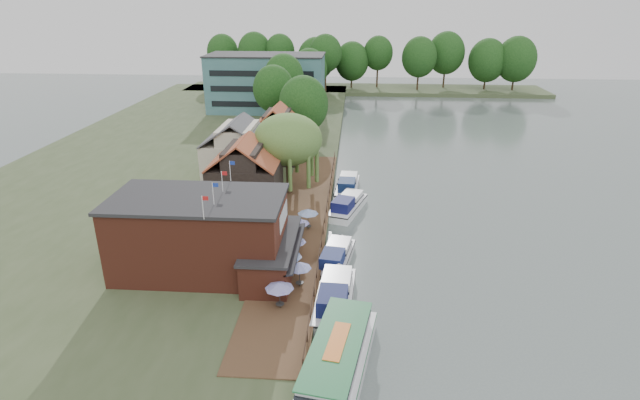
{
  "coord_description": "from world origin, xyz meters",
  "views": [
    {
      "loc": [
        -2.22,
        -40.87,
        24.5
      ],
      "look_at": [
        -6.0,
        12.0,
        3.0
      ],
      "focal_mm": 28.0,
      "sensor_mm": 36.0,
      "label": 1
    }
  ],
  "objects_px": {
    "umbrella_1": "(299,274)",
    "umbrella_3": "(295,248)",
    "cruiser_1": "(336,255)",
    "umbrella_4": "(299,229)",
    "hotel_block": "(267,83)",
    "tour_boat": "(335,365)",
    "swan": "(330,338)",
    "umbrella_0": "(280,295)",
    "cottage_b": "(239,150)",
    "umbrella_2": "(289,263)",
    "cruiser_2": "(348,203)",
    "willow": "(288,155)",
    "cruiser_0": "(335,293)",
    "umbrella_5": "(308,219)",
    "cruiser_3": "(348,184)",
    "cottage_c": "(278,134)",
    "cottage_a": "(245,174)",
    "pub": "(222,235)"
  },
  "relations": [
    {
      "from": "umbrella_0",
      "to": "cottage_b",
      "type": "bearing_deg",
      "value": 108.11
    },
    {
      "from": "cottage_a",
      "to": "umbrella_3",
      "type": "bearing_deg",
      "value": -59.88
    },
    {
      "from": "umbrella_1",
      "to": "umbrella_3",
      "type": "xyz_separation_m",
      "value": [
        -0.99,
        4.89,
        0.0
      ]
    },
    {
      "from": "umbrella_3",
      "to": "umbrella_4",
      "type": "height_order",
      "value": "same"
    },
    {
      "from": "cottage_a",
      "to": "cruiser_1",
      "type": "xyz_separation_m",
      "value": [
        11.25,
        -11.59,
        -4.14
      ]
    },
    {
      "from": "hotel_block",
      "to": "cruiser_2",
      "type": "distance_m",
      "value": 57.85
    },
    {
      "from": "cruiser_2",
      "to": "hotel_block",
      "type": "bearing_deg",
      "value": 126.31
    },
    {
      "from": "hotel_block",
      "to": "umbrella_0",
      "type": "bearing_deg",
      "value": -79.61
    },
    {
      "from": "umbrella_0",
      "to": "umbrella_3",
      "type": "xyz_separation_m",
      "value": [
        0.24,
        8.23,
        0.0
      ]
    },
    {
      "from": "umbrella_4",
      "to": "swan",
      "type": "distance_m",
      "value": 15.64
    },
    {
      "from": "cottage_a",
      "to": "swan",
      "type": "xyz_separation_m",
      "value": [
        11.27,
        -23.36,
        -5.03
      ]
    },
    {
      "from": "umbrella_1",
      "to": "umbrella_5",
      "type": "bearing_deg",
      "value": 91.69
    },
    {
      "from": "umbrella_3",
      "to": "swan",
      "type": "bearing_deg",
      "value": -69.81
    },
    {
      "from": "umbrella_1",
      "to": "umbrella_2",
      "type": "height_order",
      "value": "same"
    },
    {
      "from": "hotel_block",
      "to": "tour_boat",
      "type": "xyz_separation_m",
      "value": [
        18.86,
        -83.95,
        -5.61
      ]
    },
    {
      "from": "cottage_c",
      "to": "umbrella_0",
      "type": "height_order",
      "value": "cottage_c"
    },
    {
      "from": "cruiser_2",
      "to": "cruiser_3",
      "type": "height_order",
      "value": "cruiser_3"
    },
    {
      "from": "umbrella_1",
      "to": "umbrella_4",
      "type": "bearing_deg",
      "value": 96.49
    },
    {
      "from": "cottage_b",
      "to": "willow",
      "type": "relative_size",
      "value": 0.92
    },
    {
      "from": "umbrella_1",
      "to": "cruiser_1",
      "type": "distance_m",
      "value": 6.72
    },
    {
      "from": "umbrella_2",
      "to": "cruiser_2",
      "type": "distance_m",
      "value": 18.08
    },
    {
      "from": "cottage_a",
      "to": "cruiser_2",
      "type": "distance_m",
      "value": 12.91
    },
    {
      "from": "cottage_c",
      "to": "umbrella_2",
      "type": "relative_size",
      "value": 3.45
    },
    {
      "from": "umbrella_2",
      "to": "cruiser_3",
      "type": "bearing_deg",
      "value": 78.63
    },
    {
      "from": "umbrella_1",
      "to": "cruiser_3",
      "type": "distance_m",
      "value": 26.34
    },
    {
      "from": "umbrella_5",
      "to": "tour_boat",
      "type": "height_order",
      "value": "umbrella_5"
    },
    {
      "from": "hotel_block",
      "to": "willow",
      "type": "xyz_separation_m",
      "value": [
        11.5,
        -51.0,
        -0.94
      ]
    },
    {
      "from": "umbrella_1",
      "to": "cruiser_0",
      "type": "distance_m",
      "value": 3.5
    },
    {
      "from": "umbrella_2",
      "to": "umbrella_4",
      "type": "height_order",
      "value": "same"
    },
    {
      "from": "swan",
      "to": "umbrella_4",
      "type": "bearing_deg",
      "value": 104.92
    },
    {
      "from": "cruiser_0",
      "to": "cruiser_2",
      "type": "xyz_separation_m",
      "value": [
        0.67,
        20.44,
        -0.12
      ]
    },
    {
      "from": "pub",
      "to": "cruiser_3",
      "type": "distance_m",
      "value": 26.22
    },
    {
      "from": "umbrella_5",
      "to": "cruiser_3",
      "type": "height_order",
      "value": "umbrella_5"
    },
    {
      "from": "umbrella_0",
      "to": "tour_boat",
      "type": "xyz_separation_m",
      "value": [
        4.77,
        -7.08,
        -0.74
      ]
    },
    {
      "from": "pub",
      "to": "hotel_block",
      "type": "bearing_deg",
      "value": 96.43
    },
    {
      "from": "cruiser_2",
      "to": "swan",
      "type": "height_order",
      "value": "cruiser_2"
    },
    {
      "from": "umbrella_3",
      "to": "cruiser_0",
      "type": "height_order",
      "value": "umbrella_3"
    },
    {
      "from": "cottage_b",
      "to": "hotel_block",
      "type": "bearing_deg",
      "value": 94.97
    },
    {
      "from": "tour_boat",
      "to": "umbrella_5",
      "type": "bearing_deg",
      "value": 109.77
    },
    {
      "from": "pub",
      "to": "hotel_block",
      "type": "xyz_separation_m",
      "value": [
        -8.0,
        71.0,
        2.5
      ]
    },
    {
      "from": "hotel_block",
      "to": "cruiser_1",
      "type": "bearing_deg",
      "value": -74.89
    },
    {
      "from": "pub",
      "to": "cruiser_3",
      "type": "xyz_separation_m",
      "value": [
        11.0,
        23.54,
        -3.47
      ]
    },
    {
      "from": "hotel_block",
      "to": "umbrella_2",
      "type": "relative_size",
      "value": 10.32
    },
    {
      "from": "umbrella_1",
      "to": "umbrella_3",
      "type": "height_order",
      "value": "same"
    },
    {
      "from": "cottage_a",
      "to": "umbrella_2",
      "type": "xyz_separation_m",
      "value": [
        7.14,
        -15.61,
        -2.96
      ]
    },
    {
      "from": "hotel_block",
      "to": "cruiser_0",
      "type": "distance_m",
      "value": 77.18
    },
    {
      "from": "cottage_b",
      "to": "umbrella_1",
      "type": "xyz_separation_m",
      "value": [
        11.32,
        -27.52,
        -2.96
      ]
    },
    {
      "from": "cottage_c",
      "to": "willow",
      "type": "bearing_deg",
      "value": -75.96
    },
    {
      "from": "umbrella_1",
      "to": "cruiser_3",
      "type": "xyz_separation_m",
      "value": [
        3.68,
        26.06,
        -1.11
      ]
    },
    {
      "from": "umbrella_1",
      "to": "willow",
      "type": "bearing_deg",
      "value": 99.63
    }
  ]
}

